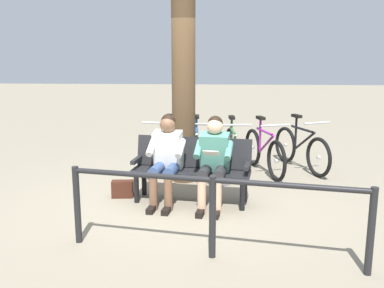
% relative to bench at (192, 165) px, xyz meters
% --- Properties ---
extents(ground_plane, '(40.00, 40.00, 0.00)m').
position_rel_bench_xyz_m(ground_plane, '(0.14, -0.02, -0.51)').
color(ground_plane, gray).
extents(bench, '(1.65, 0.71, 0.87)m').
position_rel_bench_xyz_m(bench, '(0.00, 0.00, 0.00)').
color(bench, black).
rests_on(bench, ground).
extents(person_reading, '(0.53, 0.81, 1.20)m').
position_rel_bench_xyz_m(person_reading, '(-0.29, 0.21, 0.16)').
color(person_reading, '#4C8C7A').
rests_on(person_reading, ground).
extents(person_companion, '(0.53, 0.81, 1.20)m').
position_rel_bench_xyz_m(person_companion, '(0.34, 0.11, 0.16)').
color(person_companion, white).
rests_on(person_companion, ground).
extents(handbag, '(0.31, 0.17, 0.24)m').
position_rel_bench_xyz_m(handbag, '(0.99, -0.07, -0.39)').
color(handbag, '#3F1E14').
rests_on(handbag, ground).
extents(tree_trunk, '(0.36, 0.36, 3.58)m').
position_rel_bench_xyz_m(tree_trunk, '(0.18, -0.95, 1.28)').
color(tree_trunk, '#4C3823').
rests_on(tree_trunk, ground).
extents(litter_bin, '(0.39, 0.39, 0.79)m').
position_rel_bench_xyz_m(litter_bin, '(-0.38, -0.81, -0.11)').
color(litter_bin, slate).
rests_on(litter_bin, ground).
extents(bicycle_purple, '(0.74, 1.57, 0.94)m').
position_rel_bench_xyz_m(bicycle_purple, '(-1.79, -1.72, -0.15)').
color(bicycle_purple, black).
rests_on(bicycle_purple, ground).
extents(bicycle_red, '(0.63, 1.62, 0.94)m').
position_rel_bench_xyz_m(bicycle_red, '(-1.13, -1.46, -0.15)').
color(bicycle_red, black).
rests_on(bicycle_red, ground).
extents(bicycle_green, '(0.48, 1.68, 0.94)m').
position_rel_bench_xyz_m(bicycle_green, '(-0.60, -1.48, -0.15)').
color(bicycle_green, black).
rests_on(bicycle_green, ground).
extents(bicycle_silver, '(0.48, 1.68, 0.94)m').
position_rel_bench_xyz_m(bicycle_silver, '(0.01, -1.54, -0.15)').
color(bicycle_silver, black).
rests_on(bicycle_silver, ground).
extents(bicycle_orange, '(0.56, 1.65, 0.94)m').
position_rel_bench_xyz_m(bicycle_orange, '(0.56, -1.60, -0.15)').
color(bicycle_orange, black).
rests_on(bicycle_orange, ground).
extents(railing_fence, '(2.98, 0.62, 0.85)m').
position_rel_bench_xyz_m(railing_fence, '(-0.30, 1.71, 0.08)').
color(railing_fence, black).
rests_on(railing_fence, ground).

